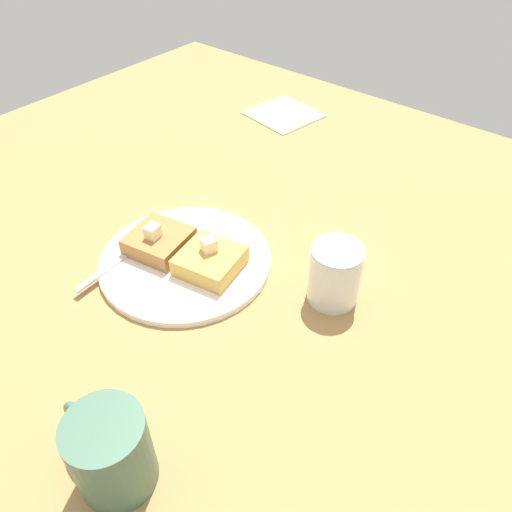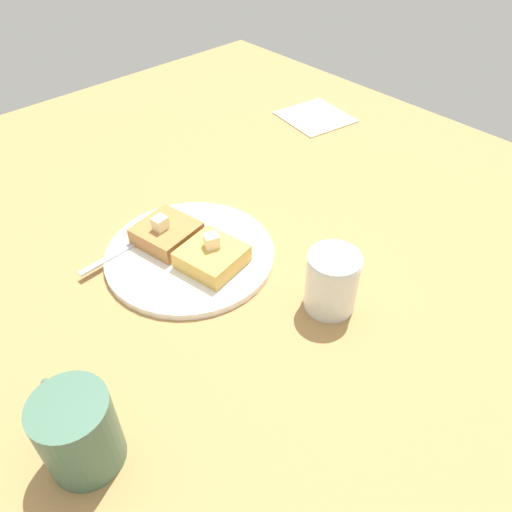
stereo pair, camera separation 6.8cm
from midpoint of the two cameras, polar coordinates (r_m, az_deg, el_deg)
name	(u,v)px [view 2 (the right image)]	position (r cm, az deg, el deg)	size (l,w,h in cm)	color
table_surface	(210,230)	(82.08, -2.93, 2.88)	(123.12, 123.12, 2.77)	#A67C47
plate	(190,254)	(74.75, -4.97, 0.10)	(25.21, 25.21, 1.05)	white
toast_slice_left	(212,257)	(71.33, -2.32, -0.20)	(8.23, 8.17, 2.75)	gold
toast_slice_middle	(167,233)	(75.94, -7.62, 2.47)	(8.23, 8.17, 2.75)	#A9703A
butter_pat_primary	(212,241)	(70.30, -2.34, 1.62)	(2.01, 1.81, 2.01)	beige
butter_pat_secondary	(158,222)	(74.41, -8.54, 3.75)	(2.01, 1.81, 2.01)	beige
fork	(133,244)	(76.68, -11.47, 1.19)	(2.43, 16.06, 0.36)	silver
syrup_jar	(332,283)	(66.45, 11.56, -3.18)	(7.14, 7.14, 8.65)	#451C0A
napkin	(315,117)	(114.07, 8.56, 15.39)	(13.69, 13.27, 0.30)	beige
coffee_mug	(78,431)	(53.49, -16.15, -18.87)	(10.83, 7.74, 9.66)	#446A54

